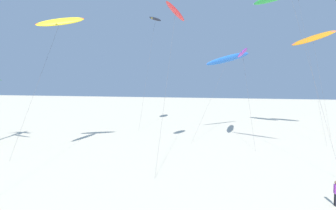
# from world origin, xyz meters

# --- Properties ---
(flying_kite_3) EXTENTS (2.61, 10.24, 12.61)m
(flying_kite_3) POSITION_xyz_m (7.29, 46.53, 11.64)
(flying_kite_3) COLOR purple
(flying_kite_3) RESTS_ON ground
(flying_kite_4) EXTENTS (7.09, 13.02, 12.87)m
(flying_kite_4) POSITION_xyz_m (4.92, 53.69, 11.33)
(flying_kite_4) COLOR blue
(flying_kite_4) RESTS_ON ground
(flying_kite_6) EXTENTS (1.75, 12.09, 16.33)m
(flying_kite_6) POSITION_xyz_m (0.54, 37.08, 15.40)
(flying_kite_6) COLOR red
(flying_kite_6) RESTS_ON ground
(flying_kite_8) EXTENTS (6.54, 7.92, 16.01)m
(flying_kite_8) POSITION_xyz_m (17.61, 58.89, 14.62)
(flying_kite_8) COLOR orange
(flying_kite_8) RESTS_ON ground
(flying_kite_9) EXTENTS (2.40, 6.89, 19.13)m
(flying_kite_9) POSITION_xyz_m (-7.42, 56.48, 18.28)
(flying_kite_9) COLOR black
(flying_kite_9) RESTS_ON ground
(flying_kite_10) EXTENTS (5.74, 6.25, 15.33)m
(flying_kite_10) POSITION_xyz_m (-11.65, 34.36, 14.41)
(flying_kite_10) COLOR yellow
(flying_kite_10) RESTS_ON ground
(person_mid_field) EXTENTS (0.25, 0.50, 1.65)m
(person_mid_field) POSITION_xyz_m (14.09, 24.66, 0.91)
(person_mid_field) COLOR black
(person_mid_field) RESTS_ON ground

